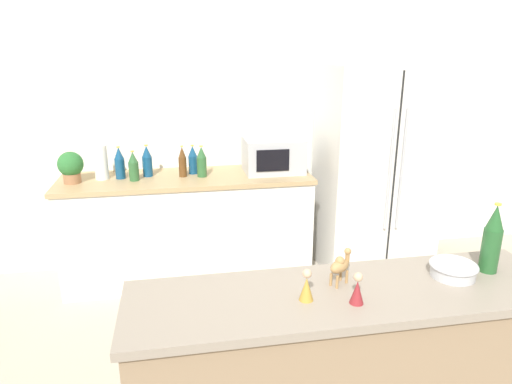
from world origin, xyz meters
The scene contains 17 objects.
wall_back centered at (0.00, 2.73, 1.27)m, with size 8.00×0.06×2.55m.
back_counter centered at (-0.46, 2.40, 0.44)m, with size 2.01×0.63×0.88m.
refrigerator centered at (1.14, 2.34, 0.87)m, with size 0.92×0.71×1.75m.
potted_plant centered at (-1.33, 2.36, 1.01)m, with size 0.19×0.19×0.24m.
paper_towel_roll centered at (-1.12, 2.44, 1.02)m, with size 0.10×0.10×0.27m.
microwave centered at (0.26, 2.42, 1.02)m, with size 0.48×0.37×0.28m.
back_bottle_0 centered at (-0.34, 2.37, 1.00)m, with size 0.08×0.08×0.25m.
back_bottle_1 centered at (-0.49, 2.40, 1.00)m, with size 0.06×0.06×0.25m.
back_bottle_2 centered at (-0.98, 2.43, 1.00)m, with size 0.08×0.08×0.26m.
back_bottle_3 centered at (-0.40, 2.47, 0.99)m, with size 0.07×0.07×0.24m.
back_bottle_4 centered at (-0.86, 2.35, 0.99)m, with size 0.08×0.08×0.24m.
back_bottle_5 centered at (-0.77, 2.46, 1.00)m, with size 0.08×0.08×0.26m.
wine_bottle centered at (0.75, 0.37, 1.10)m, with size 0.08×0.08×0.31m.
fruit_bowl centered at (0.58, 0.35, 0.99)m, with size 0.20×0.20×0.06m.
camel_figurine centered at (0.09, 0.37, 1.04)m, with size 0.11×0.10×0.14m.
wise_man_figurine_blue centered at (-0.08, 0.28, 1.01)m, with size 0.06×0.06×0.13m.
wise_man_figurine_crimson centered at (0.10, 0.22, 1.01)m, with size 0.05×0.05×0.13m.
Camera 1 is at (-0.54, -1.19, 1.87)m, focal length 32.00 mm.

